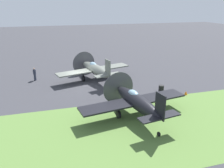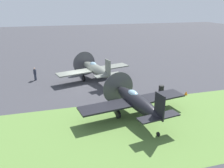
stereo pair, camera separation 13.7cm
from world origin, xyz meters
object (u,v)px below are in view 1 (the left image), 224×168
ground_crew_chief (35,74)px  runway_marker_cone (186,93)px  airplane_lead (95,69)px  airplane_wingman (136,101)px  fuel_drum (161,89)px

ground_crew_chief → runway_marker_cone: bearing=44.8°
airplane_lead → runway_marker_cone: airplane_lead is taller
airplane_lead → airplane_wingman: 11.25m
ground_crew_chief → runway_marker_cone: ground_crew_chief is taller
airplane_wingman → runway_marker_cone: airplane_wingman is taller
airplane_lead → ground_crew_chief: (-7.77, 2.00, -0.62)m
fuel_drum → runway_marker_cone: (2.44, -1.31, -0.23)m
airplane_wingman → ground_crew_chief: 16.08m
airplane_lead → ground_crew_chief: bearing=150.2°
airplane_lead → fuel_drum: airplane_lead is taller
airplane_lead → fuel_drum: (6.42, -6.59, -1.08)m
airplane_lead → ground_crew_chief: size_ratio=5.95×
airplane_wingman → runway_marker_cone: (7.40, 3.25, -1.32)m
airplane_wingman → fuel_drum: size_ratio=11.57×
airplane_wingman → runway_marker_cone: bearing=14.5°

